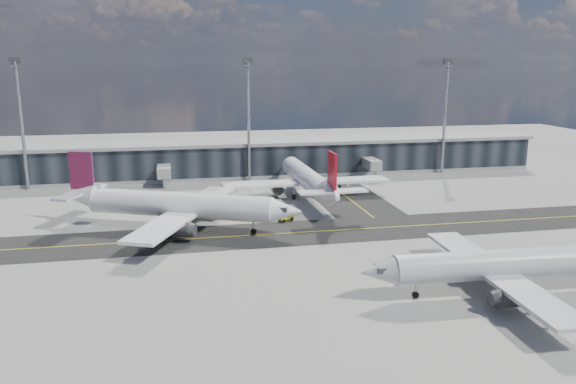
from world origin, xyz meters
name	(u,v)px	position (x,y,z in m)	size (l,w,h in m)	color
ground	(289,241)	(0.00, 0.00, 0.00)	(300.00, 300.00, 0.00)	gray
taxiway_lanes	(298,221)	(3.91, 10.74, 0.01)	(180.00, 63.00, 0.03)	black
terminal_concourse	(246,159)	(0.04, 54.93, 4.09)	(152.00, 19.80, 8.80)	black
floodlight_masts	(249,116)	(0.00, 48.00, 15.61)	(102.50, 0.70, 28.90)	gray
airliner_af	(177,205)	(-17.35, 10.15, 4.21)	(41.08, 35.46, 12.75)	white
airliner_redtail	(308,179)	(9.66, 27.50, 4.09)	(35.46, 41.68, 12.38)	white
airliner_near	(507,264)	(22.20, -25.45, 3.62)	(36.97, 31.48, 10.96)	#B7B9BB
baggage_tug	(287,216)	(1.99, 11.50, 0.85)	(2.99, 2.38, 1.70)	#EFF00C
service_van	(329,178)	(18.84, 44.00, 0.65)	(2.17, 4.70, 1.31)	white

